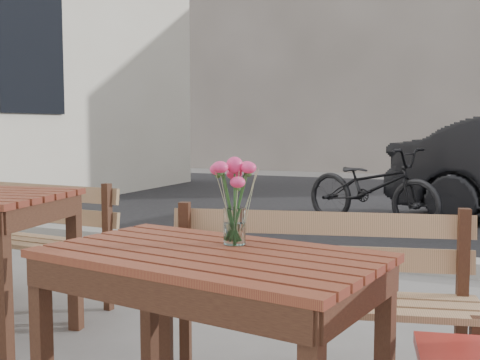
# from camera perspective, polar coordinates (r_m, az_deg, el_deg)

# --- Properties ---
(street) EXTENTS (30.00, 8.12, 0.12)m
(street) POSITION_cam_1_polar(r_m,az_deg,el_deg) (7.01, 17.00, -4.16)
(street) COLOR black
(street) RESTS_ON ground
(backdrop_buildings) EXTENTS (15.50, 4.00, 8.00)m
(backdrop_buildings) POSITION_cam_1_polar(r_m,az_deg,el_deg) (16.41, 21.57, 13.46)
(backdrop_buildings) COLOR slate
(backdrop_buildings) RESTS_ON ground
(main_table) EXTENTS (1.25, 0.85, 0.71)m
(main_table) POSITION_cam_1_polar(r_m,az_deg,el_deg) (2.11, -2.90, -9.88)
(main_table) COLOR maroon
(main_table) RESTS_ON ground
(main_bench) EXTENTS (1.37, 0.68, 0.82)m
(main_bench) POSITION_cam_1_polar(r_m,az_deg,el_deg) (2.61, 7.37, -9.20)
(main_bench) COLOR #95734D
(main_bench) RESTS_ON ground
(main_vase) EXTENTS (0.17, 0.17, 0.32)m
(main_vase) POSITION_cam_1_polar(r_m,az_deg,el_deg) (2.17, -0.52, -0.98)
(main_vase) COLOR white
(main_vase) RESTS_ON main_table
(second_bench) EXTENTS (1.32, 0.47, 0.81)m
(second_bench) POSITION_cam_1_polar(r_m,az_deg,el_deg) (4.14, -19.45, -4.16)
(second_bench) COLOR #95734D
(second_bench) RESTS_ON ground
(bicycle) EXTENTS (1.81, 1.22, 0.90)m
(bicycle) POSITION_cam_1_polar(r_m,az_deg,el_deg) (6.91, 12.38, -0.66)
(bicycle) COLOR black
(bicycle) RESTS_ON ground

